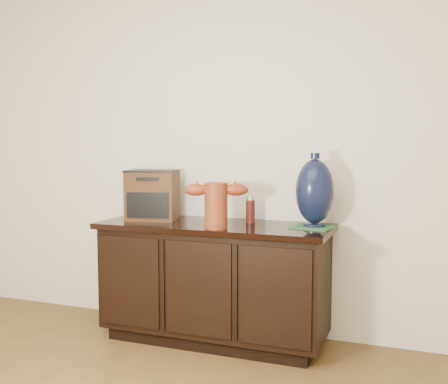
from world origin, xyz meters
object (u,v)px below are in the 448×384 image
at_px(tv_radio, 153,195).
at_px(lamp_base, 315,192).
at_px(terracotta_vessel, 216,203).
at_px(spray_can, 250,210).
at_px(sideboard, 214,281).

distance_m(tv_radio, lamp_base, 1.07).
relative_size(terracotta_vessel, spray_can, 2.23).
height_order(terracotta_vessel, tv_radio, tv_radio).
bearing_deg(lamp_base, tv_radio, -177.89).
height_order(tv_radio, lamp_base, lamp_base).
bearing_deg(lamp_base, sideboard, -174.10).
height_order(sideboard, lamp_base, lamp_base).
distance_m(terracotta_vessel, spray_can, 0.32).
height_order(lamp_base, spray_can, lamp_base).
bearing_deg(terracotta_vessel, spray_can, 45.53).
bearing_deg(tv_radio, spray_can, -5.97).
distance_m(sideboard, tv_radio, 0.70).
bearing_deg(spray_can, tv_radio, -172.53).
xyz_separation_m(lamp_base, spray_can, (-0.41, 0.05, -0.13)).
distance_m(terracotta_vessel, tv_radio, 0.57).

